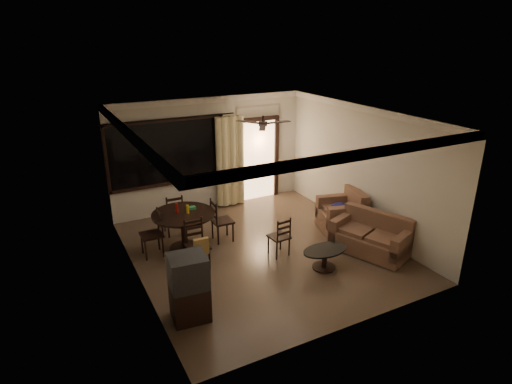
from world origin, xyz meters
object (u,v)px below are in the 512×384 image
dining_chair_north (174,222)px  coffee_table (325,256)px  sofa (372,237)px  side_chair (279,243)px  dining_chair_east (222,228)px  armchair (343,214)px  dining_table (184,221)px  dining_chair_west (153,242)px  tv_cabinet (189,287)px  dining_chair_south (198,253)px

dining_chair_north → coffee_table: 3.48m
sofa → side_chair: bearing=135.1°
dining_chair_north → side_chair: bearing=130.6°
dining_chair_east → armchair: 2.76m
dining_chair_east → coffee_table: size_ratio=1.05×
dining_table → dining_chair_west: dining_table is taller
dining_chair_north → sofa: dining_chair_north is taller
dining_table → dining_chair_east: dining_table is taller
armchair → side_chair: bearing=-153.8°
dining_chair_west → sofa: size_ratio=0.56×
dining_table → sofa: size_ratio=0.76×
tv_cabinet → sofa: size_ratio=0.65×
armchair → side_chair: (-1.88, -0.35, -0.12)m
sofa → armchair: bearing=61.2°
dining_chair_east → sofa: size_ratio=0.56×
sofa → coffee_table: 1.24m
dining_table → side_chair: 2.00m
dining_table → dining_chair_south: size_ratio=1.34×
armchair → side_chair: size_ratio=1.32×
dining_chair_north → armchair: dining_chair_north is taller
dining_table → dining_chair_east: bearing=-1.4°
dining_chair_west → dining_chair_south: size_ratio=1.00×
armchair → dining_chair_north: bearing=171.1°
dining_chair_north → armchair: size_ratio=0.85×
dining_chair_south → sofa: bearing=-15.9°
dining_table → dining_chair_west: bearing=178.4°
dining_chair_south → coffee_table: dining_chair_south is taller
dining_chair_west → sofa: (4.00, -1.92, 0.04)m
armchair → dining_table: bearing=-177.2°
dining_chair_south → armchair: dining_chair_south is taller
dining_chair_north → side_chair: size_ratio=1.13×
dining_table → coffee_table: dining_table is taller
dining_chair_west → coffee_table: bearing=55.2°
tv_cabinet → dining_table: bearing=78.9°
armchair → sofa: bearing=-81.8°
dining_chair_south → sofa: dining_chair_south is taller
dining_table → armchair: size_ratio=1.15×
dining_chair_south → dining_chair_west: bearing=127.4°
side_chair → dining_chair_east: bearing=-60.6°
dining_chair_south → armchair: (3.50, 0.06, 0.07)m
dining_chair_west → coffee_table: dining_chair_west is taller
dining_chair_west → dining_chair_north: bearing=139.9°
tv_cabinet → dining_chair_west: bearing=95.2°
side_chair → tv_cabinet: bearing=21.3°
dining_table → armchair: (3.48, -0.80, -0.25)m
tv_cabinet → dining_chair_south: bearing=70.6°
sofa → dining_chair_west: bearing=133.0°
dining_chair_south → armchair: size_ratio=0.85×
coffee_table → dining_chair_east: bearing=122.6°
dining_chair_north → tv_cabinet: (-0.69, -3.04, 0.27)m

